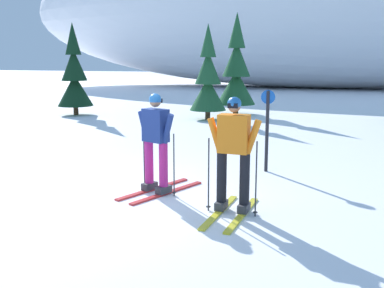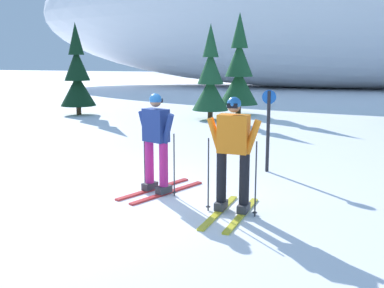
{
  "view_description": "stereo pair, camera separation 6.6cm",
  "coord_description": "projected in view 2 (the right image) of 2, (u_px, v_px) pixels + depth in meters",
  "views": [
    {
      "loc": [
        3.33,
        -6.73,
        2.31
      ],
      "look_at": [
        1.38,
        0.11,
        0.95
      ],
      "focal_mm": 43.08,
      "sensor_mm": 36.0,
      "label": 1
    },
    {
      "loc": [
        3.39,
        -6.71,
        2.31
      ],
      "look_at": [
        1.38,
        0.11,
        0.95
      ],
      "focal_mm": 43.08,
      "sensor_mm": 36.0,
      "label": 2
    }
  ],
  "objects": [
    {
      "name": "pine_tree_far_left",
      "position": [
        77.0,
        77.0,
        18.22
      ],
      "size": [
        1.4,
        1.4,
        3.62
      ],
      "color": "#47301E",
      "rests_on": "ground"
    },
    {
      "name": "skier_navy_jacket",
      "position": [
        156.0,
        142.0,
        7.76
      ],
      "size": [
        1.11,
        1.74,
        1.71
      ],
      "color": "red",
      "rests_on": "ground"
    },
    {
      "name": "pine_tree_left",
      "position": [
        210.0,
        80.0,
        16.84
      ],
      "size": [
        1.34,
        1.34,
        3.48
      ],
      "color": "#47301E",
      "rests_on": "ground"
    },
    {
      "name": "trail_marker_post",
      "position": [
        268.0,
        126.0,
        9.21
      ],
      "size": [
        0.28,
        0.07,
        1.66
      ],
      "color": "black",
      "rests_on": "ground"
    },
    {
      "name": "snow_ridge_background",
      "position": [
        325.0,
        6.0,
        33.16
      ],
      "size": [
        45.67,
        15.11,
        11.71
      ],
      "primitive_type": "ellipsoid",
      "color": "white",
      "rests_on": "ground"
    },
    {
      "name": "skier_orange_jacket",
      "position": [
        233.0,
        152.0,
        6.75
      ],
      "size": [
        0.83,
        1.64,
        1.74
      ],
      "color": "gold",
      "rests_on": "ground"
    },
    {
      "name": "pine_tree_center_left",
      "position": [
        239.0,
        72.0,
        18.36
      ],
      "size": [
        1.55,
        1.55,
        4.02
      ],
      "color": "#47301E",
      "rests_on": "ground"
    },
    {
      "name": "ground_plane",
      "position": [
        111.0,
        197.0,
        7.7
      ],
      "size": [
        120.0,
        120.0,
        0.0
      ],
      "primitive_type": "plane",
      "color": "white"
    }
  ]
}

